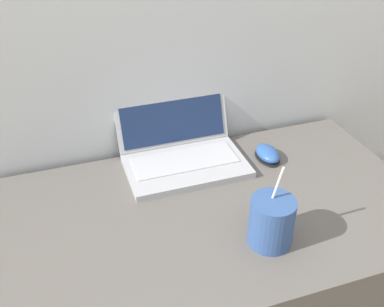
{
  "coord_description": "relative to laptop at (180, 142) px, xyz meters",
  "views": [
    {
      "loc": [
        -0.34,
        -0.5,
        1.49
      ],
      "look_at": [
        -0.02,
        0.46,
        0.82
      ],
      "focal_mm": 42.0,
      "sensor_mm": 36.0,
      "label": 1
    }
  ],
  "objects": [
    {
      "name": "laptop",
      "position": [
        0.0,
        0.0,
        0.0
      ],
      "size": [
        0.34,
        0.3,
        0.24
      ],
      "color": "#ADADB2",
      "rests_on": "desk"
    },
    {
      "name": "drink_cup",
      "position": [
        0.09,
        -0.4,
        0.0
      ],
      "size": [
        0.1,
        0.1,
        0.2
      ],
      "color": "#33518C",
      "rests_on": "desk"
    },
    {
      "name": "desk",
      "position": [
        0.02,
        -0.25,
        -0.43
      ],
      "size": [
        1.1,
        0.63,
        0.74
      ],
      "color": "#5B5651",
      "rests_on": "ground_plane"
    },
    {
      "name": "computer_mouse",
      "position": [
        0.25,
        -0.08,
        -0.04
      ],
      "size": [
        0.07,
        0.1,
        0.04
      ],
      "color": "black",
      "rests_on": "desk"
    }
  ]
}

